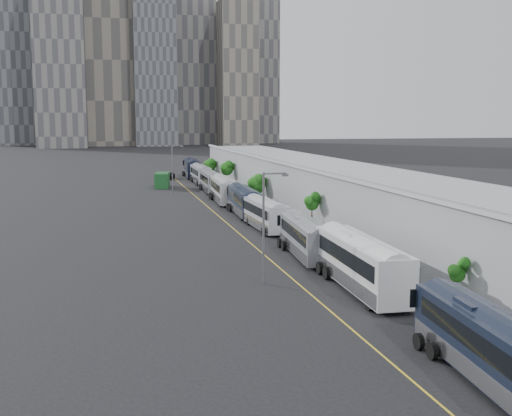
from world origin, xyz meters
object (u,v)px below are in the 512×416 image
object	(u,v)px
suv	(168,176)
street_lamp_near	(266,220)
bus_1	(488,351)
bus_2	(361,267)
shipping_container	(162,180)
bus_8	(201,176)
street_lamp_far	(173,166)
bus_3	(305,240)
bus_7	(211,183)
bus_5	(244,203)
bus_6	(224,192)
bus_9	(192,170)
bus_4	(264,216)

from	to	relation	value
suv	street_lamp_near	bearing A→B (deg)	-76.32
bus_1	bus_2	distance (m)	17.25
shipping_container	bus_8	bearing A→B (deg)	45.88
bus_1	street_lamp_far	distance (m)	83.72
bus_3	bus_7	bearing A→B (deg)	94.43
bus_2	bus_3	xyz separation A→B (m)	(-0.43, 12.37, -0.21)
bus_5	bus_8	size ratio (longest dim) A/B	1.01
bus_7	bus_5	bearing A→B (deg)	-88.51
bus_3	bus_8	distance (m)	70.99
bus_6	bus_8	xyz separation A→B (m)	(0.79, 30.37, -0.07)
bus_9	bus_3	bearing A→B (deg)	-87.04
bus_1	street_lamp_near	size ratio (longest dim) A/B	1.44
bus_6	bus_8	distance (m)	30.38
bus_5	bus_4	bearing A→B (deg)	-87.89
bus_7	bus_8	size ratio (longest dim) A/B	0.98
bus_3	bus_5	size ratio (longest dim) A/B	0.96
bus_8	shipping_container	bearing A→B (deg)	-143.37
bus_2	shipping_container	bearing A→B (deg)	98.15
bus_1	bus_9	xyz separation A→B (m)	(0.48, 114.58, 0.21)
bus_3	street_lamp_near	world-z (taller)	street_lamp_near
bus_2	bus_4	size ratio (longest dim) A/B	1.13
bus_1	bus_7	xyz separation A→B (m)	(-0.01, 85.10, 0.03)
bus_3	bus_4	world-z (taller)	bus_4
suv	bus_3	bearing A→B (deg)	-72.18
bus_3	street_lamp_near	xyz separation A→B (m)	(-6.03, -8.94, 3.53)
bus_4	shipping_container	xyz separation A→B (m)	(-7.67, 49.35, -0.13)
bus_2	bus_3	distance (m)	12.38
bus_9	shipping_container	size ratio (longest dim) A/B	2.30
bus_2	shipping_container	xyz separation A→B (m)	(-8.19, 77.35, -0.34)
bus_4	bus_5	bearing A→B (deg)	87.82
bus_5	shipping_container	size ratio (longest dim) A/B	2.12
bus_7	shipping_container	size ratio (longest dim) A/B	2.06
shipping_container	bus_2	bearing A→B (deg)	-74.45
bus_9	bus_4	bearing A→B (deg)	-87.19
bus_2	shipping_container	world-z (taller)	bus_2
bus_5	street_lamp_near	size ratio (longest dim) A/B	1.50
bus_1	street_lamp_far	size ratio (longest dim) A/B	1.48
bus_4	bus_7	distance (m)	39.86
bus_4	suv	bearing A→B (deg)	92.22
street_lamp_near	shipping_container	bearing A→B (deg)	91.34
bus_1	bus_9	size ratio (longest dim) A/B	0.88
bus_6	bus_7	bearing A→B (deg)	91.34
bus_2	bus_9	distance (m)	97.34
bus_4	bus_9	distance (m)	69.34
bus_2	bus_7	world-z (taller)	bus_2
bus_6	bus_9	world-z (taller)	bus_9
street_lamp_near	bus_5	bearing A→B (deg)	80.60
bus_4	bus_5	distance (m)	11.37
bus_6	bus_9	distance (m)	44.36
bus_1	shipping_container	xyz separation A→B (m)	(-7.75, 94.59, -0.13)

